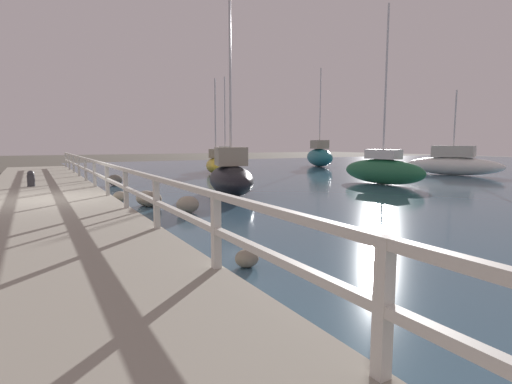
{
  "coord_description": "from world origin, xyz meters",
  "views": [
    {
      "loc": [
        -0.31,
        -12.56,
        1.89
      ],
      "look_at": [
        5.31,
        -2.56,
        0.49
      ],
      "focal_mm": 28.0,
      "sensor_mm": 36.0,
      "label": 1
    }
  ],
  "objects_px": {
    "mooring_bollard": "(31,179)",
    "sailboat_white": "(452,164)",
    "sailboat_yellow": "(216,164)",
    "sailboat_green": "(383,169)",
    "sailboat_teal": "(319,156)",
    "sailboat_navy": "(225,159)",
    "sailboat_black": "(231,177)"
  },
  "relations": [
    {
      "from": "mooring_bollard",
      "to": "sailboat_white",
      "type": "relative_size",
      "value": 0.1
    },
    {
      "from": "sailboat_yellow",
      "to": "sailboat_white",
      "type": "xyz_separation_m",
      "value": [
        11.82,
        -8.16,
        0.07
      ]
    },
    {
      "from": "sailboat_yellow",
      "to": "sailboat_green",
      "type": "bearing_deg",
      "value": -44.19
    },
    {
      "from": "sailboat_yellow",
      "to": "sailboat_white",
      "type": "distance_m",
      "value": 14.36
    },
    {
      "from": "sailboat_teal",
      "to": "mooring_bollard",
      "type": "bearing_deg",
      "value": -135.33
    },
    {
      "from": "sailboat_yellow",
      "to": "sailboat_navy",
      "type": "relative_size",
      "value": 0.88
    },
    {
      "from": "sailboat_teal",
      "to": "sailboat_green",
      "type": "relative_size",
      "value": 0.99
    },
    {
      "from": "sailboat_navy",
      "to": "sailboat_green",
      "type": "bearing_deg",
      "value": -65.5
    },
    {
      "from": "sailboat_green",
      "to": "sailboat_navy",
      "type": "bearing_deg",
      "value": 92.64
    },
    {
      "from": "mooring_bollard",
      "to": "sailboat_navy",
      "type": "xyz_separation_m",
      "value": [
        12.61,
        10.49,
        0.09
      ]
    },
    {
      "from": "sailboat_green",
      "to": "sailboat_navy",
      "type": "distance_m",
      "value": 13.91
    },
    {
      "from": "sailboat_navy",
      "to": "sailboat_black",
      "type": "bearing_deg",
      "value": -96.2
    },
    {
      "from": "mooring_bollard",
      "to": "sailboat_yellow",
      "type": "bearing_deg",
      "value": 33.3
    },
    {
      "from": "sailboat_navy",
      "to": "sailboat_black",
      "type": "xyz_separation_m",
      "value": [
        -6.23,
        -13.89,
        -0.03
      ]
    },
    {
      "from": "sailboat_green",
      "to": "sailboat_navy",
      "type": "height_order",
      "value": "sailboat_green"
    },
    {
      "from": "mooring_bollard",
      "to": "sailboat_navy",
      "type": "height_order",
      "value": "sailboat_navy"
    },
    {
      "from": "sailboat_navy",
      "to": "sailboat_white",
      "type": "bearing_deg",
      "value": -33.85
    },
    {
      "from": "sailboat_teal",
      "to": "sailboat_black",
      "type": "distance_m",
      "value": 19.43
    },
    {
      "from": "sailboat_green",
      "to": "sailboat_teal",
      "type": "bearing_deg",
      "value": 59.29
    },
    {
      "from": "sailboat_yellow",
      "to": "sailboat_teal",
      "type": "xyz_separation_m",
      "value": [
        10.57,
        2.96,
        0.25
      ]
    },
    {
      "from": "sailboat_black",
      "to": "sailboat_green",
      "type": "bearing_deg",
      "value": 17.01
    },
    {
      "from": "sailboat_yellow",
      "to": "sailboat_teal",
      "type": "height_order",
      "value": "sailboat_teal"
    },
    {
      "from": "sailboat_white",
      "to": "sailboat_teal",
      "type": "bearing_deg",
      "value": 76.34
    },
    {
      "from": "sailboat_green",
      "to": "sailboat_navy",
      "type": "xyz_separation_m",
      "value": [
        -1.58,
        13.82,
        0.01
      ]
    },
    {
      "from": "mooring_bollard",
      "to": "sailboat_yellow",
      "type": "height_order",
      "value": "sailboat_yellow"
    },
    {
      "from": "mooring_bollard",
      "to": "sailboat_navy",
      "type": "distance_m",
      "value": 16.41
    },
    {
      "from": "mooring_bollard",
      "to": "sailboat_black",
      "type": "distance_m",
      "value": 7.23
    },
    {
      "from": "sailboat_teal",
      "to": "sailboat_green",
      "type": "bearing_deg",
      "value": -97.11
    },
    {
      "from": "sailboat_black",
      "to": "sailboat_yellow",
      "type": "bearing_deg",
      "value": 85.77
    },
    {
      "from": "sailboat_navy",
      "to": "sailboat_white",
      "type": "relative_size",
      "value": 1.19
    },
    {
      "from": "sailboat_navy",
      "to": "sailboat_black",
      "type": "relative_size",
      "value": 0.86
    },
    {
      "from": "sailboat_white",
      "to": "mooring_bollard",
      "type": "bearing_deg",
      "value": 156.11
    }
  ]
}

